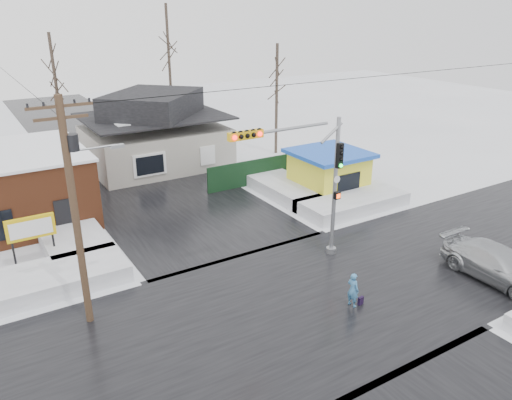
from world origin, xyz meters
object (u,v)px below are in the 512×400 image
car (497,264)px  marquee_sign (31,229)px  kiosk (329,172)px  pedestrian (353,290)px  traffic_signal (310,174)px  utility_pole (75,202)px

car → marquee_sign: bearing=145.2°
kiosk → pedestrian: bearing=-125.1°
traffic_signal → car: size_ratio=1.33×
marquee_sign → pedestrian: 15.13m
marquee_sign → kiosk: (18.50, 0.50, -0.46)m
utility_pole → marquee_sign: size_ratio=3.53×
traffic_signal → utility_pole: size_ratio=0.78×
traffic_signal → pedestrian: (-0.79, -4.17, -3.78)m
kiosk → marquee_sign: bearing=-178.4°
traffic_signal → car: bearing=-43.5°
pedestrian → car: size_ratio=0.29×
utility_pole → marquee_sign: (-1.07, 5.99, -3.19)m
utility_pole → kiosk: size_ratio=1.96×
utility_pole → marquee_sign: 6.87m
marquee_sign → traffic_signal: bearing=-29.7°
traffic_signal → pedestrian: traffic_signal is taller
marquee_sign → car: bearing=-35.2°
traffic_signal → kiosk: (7.07, 7.03, -3.08)m
traffic_signal → marquee_sign: bearing=150.3°
kiosk → pedestrian: kiosk is taller
utility_pole → car: 18.41m
traffic_signal → marquee_sign: (-11.43, 6.53, -2.62)m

